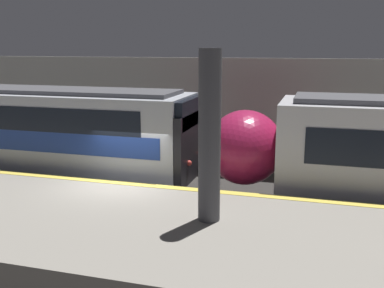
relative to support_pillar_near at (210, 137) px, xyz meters
name	(u,v)px	position (x,y,z in m)	size (l,w,h in m)	color
ground_plane	(123,216)	(-3.24, 2.20, -3.08)	(120.00, 120.00, 0.00)	#33302D
platform	(77,234)	(-3.24, -0.49, -2.53)	(40.00, 5.37, 1.12)	gray
station_rear_barrier	(183,113)	(-3.24, 8.41, -0.77)	(50.00, 0.15, 4.63)	#B2AD9E
support_pillar_near	(210,137)	(0.00, 0.00, 0.00)	(0.51, 0.51, 3.95)	#47474C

